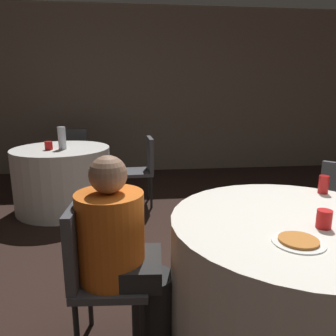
# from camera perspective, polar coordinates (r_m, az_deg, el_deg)

# --- Properties ---
(wall_back) EXTENTS (16.00, 0.06, 2.80)m
(wall_back) POSITION_cam_1_polar(r_m,az_deg,el_deg) (5.96, 4.03, 13.11)
(wall_back) COLOR #7A6B5B
(wall_back) RESTS_ON ground_plane
(table_near) EXTENTS (1.36, 1.36, 0.76)m
(table_near) POSITION_cam_1_polar(r_m,az_deg,el_deg) (2.08, 20.48, -18.14)
(table_near) COLOR white
(table_near) RESTS_ON ground_plane
(table_far) EXTENTS (1.15, 1.15, 0.76)m
(table_far) POSITION_cam_1_polar(r_m,az_deg,el_deg) (4.20, -17.80, -1.76)
(table_far) COLOR white
(table_far) RESTS_ON ground_plane
(chair_near_west) EXTENTS (0.43, 0.43, 0.86)m
(chair_near_west) POSITION_cam_1_polar(r_m,az_deg,el_deg) (1.90, -12.56, -16.03)
(chair_near_west) COLOR #47474C
(chair_near_west) RESTS_ON ground_plane
(chair_far_east) EXTENTS (0.42, 0.42, 0.86)m
(chair_far_east) POSITION_cam_1_polar(r_m,az_deg,el_deg) (4.14, -4.33, 0.58)
(chair_far_east) COLOR #47474C
(chair_far_east) RESTS_ON ground_plane
(chair_far_north) EXTENTS (0.40, 0.41, 0.86)m
(chair_far_north) POSITION_cam_1_polar(r_m,az_deg,el_deg) (5.12, -15.98, 2.62)
(chair_far_north) COLOR #47474C
(chair_far_north) RESTS_ON ground_plane
(person_orange_shirt) EXTENTS (0.52, 0.37, 1.12)m
(person_orange_shirt) POSITION_cam_1_polar(r_m,az_deg,el_deg) (1.85, -7.75, -14.60)
(person_orange_shirt) COLOR #282828
(person_orange_shirt) RESTS_ON ground_plane
(pizza_plate_near) EXTENTS (0.24, 0.24, 0.02)m
(pizza_plate_near) POSITION_cam_1_polar(r_m,az_deg,el_deg) (1.65, 21.76, -11.73)
(pizza_plate_near) COLOR white
(pizza_plate_near) RESTS_ON table_near
(soda_can_red) EXTENTS (0.07, 0.07, 0.12)m
(soda_can_red) POSITION_cam_1_polar(r_m,az_deg,el_deg) (2.44, 25.46, -2.62)
(soda_can_red) COLOR red
(soda_can_red) RESTS_ON table_near
(cup_near) EXTENTS (0.08, 0.08, 0.09)m
(cup_near) POSITION_cam_1_polar(r_m,az_deg,el_deg) (1.85, 25.53, -8.03)
(cup_near) COLOR red
(cup_near) RESTS_ON table_near
(bottle_far) EXTENTS (0.09, 0.09, 0.26)m
(bottle_far) POSITION_cam_1_polar(r_m,az_deg,el_deg) (4.01, -17.99, 4.98)
(bottle_far) COLOR silver
(bottle_far) RESTS_ON table_far
(cup_far) EXTENTS (0.09, 0.09, 0.10)m
(cup_far) POSITION_cam_1_polar(r_m,az_deg,el_deg) (4.04, -20.07, 3.69)
(cup_far) COLOR red
(cup_far) RESTS_ON table_far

